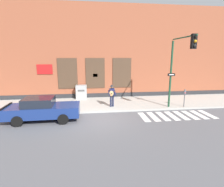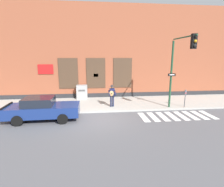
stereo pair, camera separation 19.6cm
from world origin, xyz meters
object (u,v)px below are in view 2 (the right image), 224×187
Objects in this scene: parking_meter at (185,96)px; utility_box at (82,92)px; red_car at (43,109)px; busker at (112,94)px; traffic_light at (179,61)px.

parking_meter is 9.12m from utility_box.
red_car reaches higher than utility_box.
utility_box is (2.26, 5.12, 0.03)m from red_car.
parking_meter is at bearing -7.92° from busker.
parking_meter is 1.09× the size of utility_box.
busker is at bearing -49.64° from utility_box.
busker is (4.81, 2.12, 0.38)m from red_car.
busker reaches higher than parking_meter.
traffic_light is at bearing -33.56° from utility_box.
parking_meter is (10.55, 1.32, 0.32)m from red_car.
red_car is 10.64m from parking_meter.
parking_meter reaches higher than utility_box.
traffic_light reaches higher than busker.
busker reaches higher than red_car.
busker is at bearing 172.08° from parking_meter.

